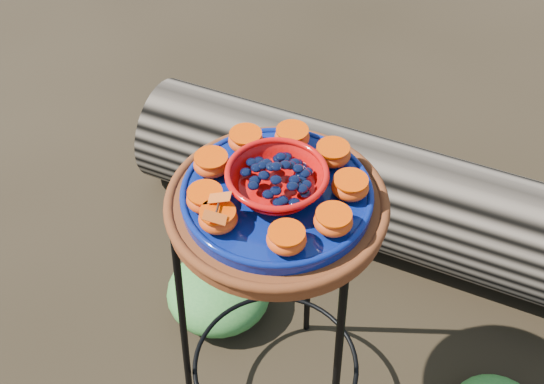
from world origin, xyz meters
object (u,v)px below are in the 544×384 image
at_px(cobalt_plate, 277,195).
at_px(driftwood_log, 423,207).
at_px(red_bowl, 277,182).
at_px(terracotta_saucer, 277,206).
at_px(plant_stand, 276,318).

bearing_deg(cobalt_plate, driftwood_log, 72.80).
xyz_separation_m(red_bowl, driftwood_log, (0.20, 0.64, -0.61)).
xyz_separation_m(terracotta_saucer, red_bowl, (0.00, 0.00, 0.06)).
bearing_deg(cobalt_plate, plant_stand, 0.00).
xyz_separation_m(terracotta_saucer, cobalt_plate, (0.00, 0.00, 0.03)).
height_order(terracotta_saucer, red_bowl, red_bowl).
bearing_deg(driftwood_log, cobalt_plate, -107.20).
bearing_deg(red_bowl, plant_stand, 0.00).
distance_m(plant_stand, terracotta_saucer, 0.37).
xyz_separation_m(cobalt_plate, driftwood_log, (0.20, 0.64, -0.58)).
distance_m(terracotta_saucer, driftwood_log, 0.87).
distance_m(terracotta_saucer, cobalt_plate, 0.03).
relative_size(red_bowl, driftwood_log, 0.10).
relative_size(plant_stand, red_bowl, 4.00).
distance_m(plant_stand, red_bowl, 0.43).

